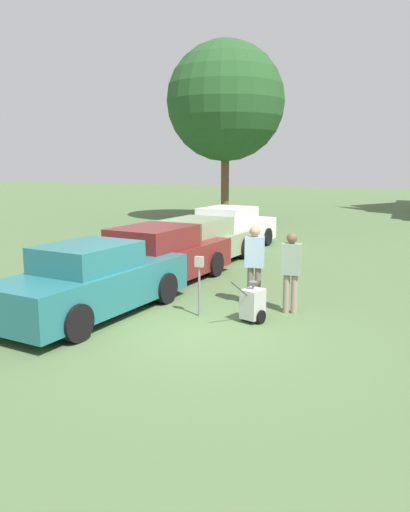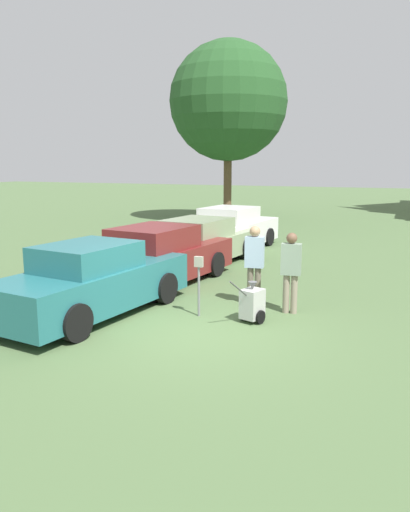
% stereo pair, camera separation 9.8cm
% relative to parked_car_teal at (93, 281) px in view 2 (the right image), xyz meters
% --- Properties ---
extents(ground_plane, '(120.00, 120.00, 0.00)m').
position_rel_parked_car_teal_xyz_m(ground_plane, '(2.50, -0.25, -0.72)').
color(ground_plane, '#4C663D').
extents(parked_car_teal, '(2.34, 4.86, 1.56)m').
position_rel_parked_car_teal_xyz_m(parked_car_teal, '(0.00, 0.00, 0.00)').
color(parked_car_teal, '#23666B').
rests_on(parked_car_teal, ground_plane).
extents(parked_car_maroon, '(2.50, 5.23, 1.57)m').
position_rel_parked_car_teal_xyz_m(parked_car_maroon, '(-0.00, 2.92, -0.00)').
color(parked_car_maroon, maroon).
rests_on(parked_car_maroon, ground_plane).
extents(parked_car_sage, '(2.49, 5.24, 1.48)m').
position_rel_parked_car_teal_xyz_m(parked_car_sage, '(-0.00, 5.78, -0.03)').
color(parked_car_sage, gray).
rests_on(parked_car_sage, ground_plane).
extents(parked_car_white, '(2.43, 4.99, 1.59)m').
position_rel_parked_car_teal_xyz_m(parked_car_white, '(-0.00, 8.79, 0.01)').
color(parked_car_white, silver).
rests_on(parked_car_white, ground_plane).
extents(parking_meter, '(0.18, 0.09, 1.28)m').
position_rel_parked_car_teal_xyz_m(parking_meter, '(2.11, 0.75, 0.18)').
color(parking_meter, slate).
rests_on(parking_meter, ground_plane).
extents(person_worker, '(0.45, 0.28, 1.82)m').
position_rel_parked_car_teal_xyz_m(person_worker, '(2.95, 1.99, 0.32)').
color(person_worker, '#665B4C').
rests_on(person_worker, ground_plane).
extents(person_supervisor, '(0.44, 0.27, 1.75)m').
position_rel_parked_car_teal_xyz_m(person_supervisor, '(3.85, 1.69, 0.28)').
color(person_supervisor, gray).
rests_on(person_supervisor, ground_plane).
extents(equipment_cart, '(0.53, 1.00, 1.00)m').
position_rel_parked_car_teal_xyz_m(equipment_cart, '(3.28, 0.79, -0.34)').
color(equipment_cart, '#B2B2AD').
rests_on(equipment_cart, ground_plane).
extents(shade_tree, '(6.32, 6.32, 9.59)m').
position_rel_parked_car_teal_xyz_m(shade_tree, '(-3.30, 17.56, 5.69)').
color(shade_tree, brown).
rests_on(shade_tree, ground_plane).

